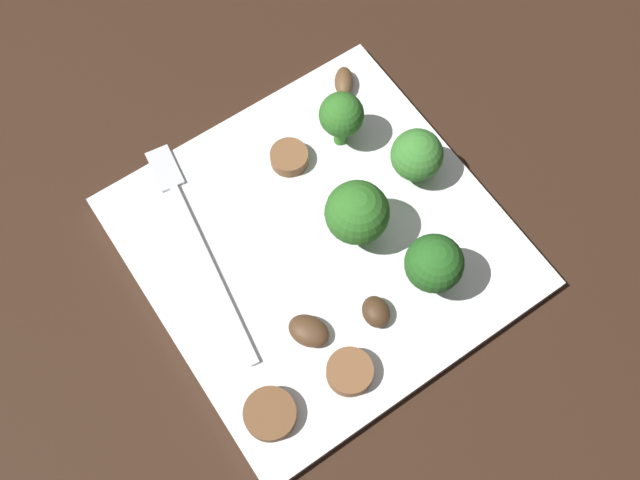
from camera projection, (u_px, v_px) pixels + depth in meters
name	position (u px, v px, depth m)	size (l,w,h in m)	color
ground_plane	(320.00, 246.00, 0.52)	(1.40, 1.40, 0.00)	black
plate	(320.00, 243.00, 0.51)	(0.24, 0.24, 0.01)	white
fork	(195.00, 234.00, 0.51)	(0.18, 0.04, 0.00)	silver
broccoli_floret_0	(434.00, 264.00, 0.46)	(0.04, 0.04, 0.06)	#296420
broccoli_floret_1	(341.00, 116.00, 0.51)	(0.03, 0.03, 0.05)	#347525
broccoli_floret_2	(357.00, 213.00, 0.47)	(0.04, 0.04, 0.06)	#347525
broccoli_floret_3	(417.00, 155.00, 0.50)	(0.04, 0.04, 0.05)	#408630
sausage_slice_0	(270.00, 414.00, 0.45)	(0.03, 0.03, 0.01)	brown
sausage_slice_1	(350.00, 372.00, 0.46)	(0.03, 0.03, 0.01)	brown
sausage_slice_2	(289.00, 157.00, 0.53)	(0.03, 0.03, 0.01)	brown
mushroom_0	(378.00, 311.00, 0.48)	(0.02, 0.02, 0.01)	#422B19
mushroom_2	(309.00, 331.00, 0.47)	(0.03, 0.02, 0.01)	#4C331E
mushroom_3	(344.00, 82.00, 0.55)	(0.03, 0.01, 0.01)	brown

